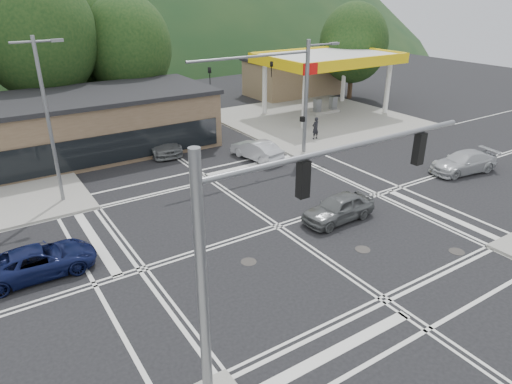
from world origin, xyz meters
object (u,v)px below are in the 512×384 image
car_blue_west (39,261)px  car_northbound (159,141)px  car_silver_east (464,162)px  car_grey_center (339,208)px  car_queue_b (164,121)px  car_queue_a (257,150)px  pedestrian (315,128)px

car_blue_west → car_northbound: car_northbound is taller
car_silver_east → car_northbound: car_northbound is taller
car_grey_center → car_queue_b: car_grey_center is taller
car_queue_a → car_northbound: 7.40m
car_silver_east → car_queue_b: bearing=-138.9°
car_silver_east → pedestrian: size_ratio=2.68×
car_queue_b → car_northbound: car_northbound is taller
car_northbound → pedestrian: pedestrian is taller
car_grey_center → car_queue_a: (1.54, 10.14, -0.01)m
car_silver_east → car_queue_b: car_silver_east is taller
car_grey_center → car_silver_east: bearing=91.1°
car_silver_east → car_northbound: bearing=-124.9°
car_silver_east → car_queue_b: 23.89m
car_silver_east → car_queue_b: (-12.48, 20.37, -0.01)m
car_blue_west → car_grey_center: (13.89, -3.16, 0.07)m
car_grey_center → car_northbound: size_ratio=0.78×
car_grey_center → car_queue_a: 10.26m
car_blue_west → car_grey_center: car_grey_center is taller
car_blue_west → car_northbound: bearing=-38.3°
car_blue_west → car_grey_center: size_ratio=1.11×
car_queue_b → pedestrian: bearing=123.9°
car_queue_a → car_northbound: (-5.09, 5.37, 0.08)m
car_grey_center → car_queue_b: size_ratio=1.04×
car_northbound → pedestrian: (11.35, -4.27, 0.26)m
car_silver_east → car_queue_a: bearing=-123.8°
car_grey_center → pedestrian: (7.80, 11.24, 0.32)m
car_northbound → car_blue_west: bearing=-125.2°
car_silver_east → car_northbound: size_ratio=0.89×
car_blue_west → car_queue_b: (12.98, 17.88, 0.04)m
car_blue_west → car_northbound: size_ratio=0.87×
car_queue_b → car_northbound: (-2.63, -5.52, 0.09)m
car_queue_b → pedestrian: pedestrian is taller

